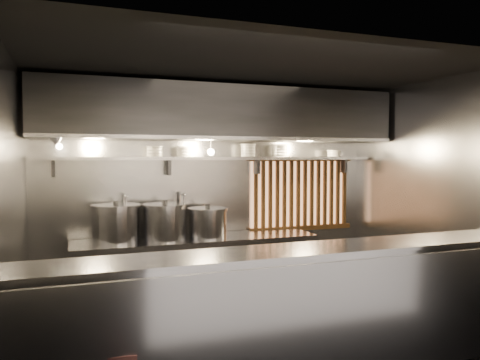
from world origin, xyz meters
TOP-DOWN VIEW (x-y plane):
  - floor at (0.00, 0.00)m, footprint 4.50×4.50m
  - ceiling at (0.00, 0.00)m, footprint 4.50×4.50m
  - wall_back at (0.00, 1.50)m, footprint 4.50×0.00m
  - wall_left at (-2.25, 0.00)m, footprint 0.00×3.00m
  - wall_right at (2.25, 0.00)m, footprint 0.00×3.00m
  - serving_counter at (0.00, -0.96)m, footprint 4.50×0.56m
  - cooking_bench at (-0.30, 1.13)m, footprint 3.00×0.70m
  - bowl_shelf at (0.00, 1.32)m, footprint 4.40×0.34m
  - exhaust_hood at (0.00, 1.10)m, footprint 4.40×0.81m
  - wood_screen at (1.30, 1.45)m, footprint 1.56×0.09m
  - faucet_left at (-1.15, 1.37)m, footprint 0.04×0.30m
  - faucet_right at (-0.45, 1.37)m, footprint 0.04×0.30m
  - heat_lamp at (-1.90, 0.85)m, footprint 0.25×0.35m
  - pendant_bulb at (-0.10, 1.20)m, footprint 0.09×0.09m
  - stock_pot_left at (-0.70, 1.12)m, footprint 0.66×0.66m
  - stock_pot_mid at (-1.27, 1.17)m, footprint 0.77×0.77m
  - stock_pot_right at (-0.17, 1.10)m, footprint 0.52×0.52m
  - bowl_stack_0 at (-0.79, 1.32)m, footprint 0.21×0.21m
  - bowl_stack_1 at (-0.42, 1.32)m, footprint 0.20×0.20m
  - bowl_stack_2 at (0.45, 1.32)m, footprint 0.20×0.20m
  - bowl_stack_3 at (0.90, 1.32)m, footprint 0.23×0.23m
  - bowl_stack_4 at (1.75, 1.32)m, footprint 0.20×0.20m

SIDE VIEW (x-z plane):
  - floor at x=0.00m, z-range 0.00..0.00m
  - cooking_bench at x=-0.30m, z-range 0.00..0.90m
  - serving_counter at x=0.00m, z-range 0.00..1.13m
  - stock_pot_right at x=-0.17m, z-range 0.88..1.29m
  - stock_pot_left at x=-0.70m, z-range 0.88..1.36m
  - stock_pot_mid at x=-1.27m, z-range 0.88..1.36m
  - faucet_left at x=-1.15m, z-range 1.06..1.56m
  - faucet_right at x=-0.45m, z-range 1.06..1.56m
  - wood_screen at x=1.30m, z-range 0.86..1.90m
  - wall_back at x=0.00m, z-range -0.85..3.65m
  - wall_left at x=-2.25m, z-range -0.10..2.90m
  - wall_right at x=2.25m, z-range -0.10..2.90m
  - bowl_shelf at x=0.00m, z-range 1.86..1.90m
  - bowl_stack_4 at x=1.75m, z-range 1.90..1.99m
  - pendant_bulb at x=-0.10m, z-range 1.87..2.05m
  - bowl_stack_0 at x=-0.79m, z-range 1.90..2.03m
  - bowl_stack_1 at x=-0.42m, z-range 1.90..2.03m
  - bowl_stack_3 at x=0.90m, z-range 1.90..2.07m
  - bowl_stack_2 at x=0.45m, z-range 1.90..2.07m
  - heat_lamp at x=-1.90m, z-range 1.97..2.17m
  - exhaust_hood at x=0.00m, z-range 2.10..2.75m
  - ceiling at x=0.00m, z-range 2.80..2.80m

